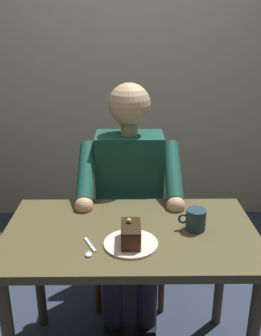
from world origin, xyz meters
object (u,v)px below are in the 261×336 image
Objects in this scene: coffee_cup at (196,219)px; dessert_spoon at (89,250)px; chair at (129,213)px; seated_person at (130,199)px; cake_slice at (132,234)px; dining_table at (130,250)px.

dessert_spoon is at bearing 20.11° from coffee_cup.
chair reaches higher than coffee_cup.
coffee_cup is at bearing 115.34° from chair.
coffee_cup is at bearing -159.89° from dessert_spoon.
seated_person reaches higher than cake_slice.
dessert_spoon reaches higher than dining_table.
dining_table is 7.78× the size of cake_slice.
dessert_spoon is (0.16, 0.58, 0.06)m from seated_person.
seated_person is at bearing -56.39° from coffee_cup.
coffee_cup is (-0.28, -0.01, 0.15)m from dining_table.
dining_table is 9.04× the size of coffee_cup.
cake_slice is 0.18m from dessert_spoon.
coffee_cup reaches higher than dining_table.
seated_person is 0.55m from cake_slice.
chair is at bearing -102.25° from dessert_spoon.
dessert_spoon is at bearing 74.34° from seated_person.
dining_table is 1.19× the size of chair.
cake_slice reaches higher than dessert_spoon.
seated_person reaches higher than dessert_spoon.
dining_table is 0.43m from seated_person.
coffee_cup is at bearing -177.97° from dining_table.
seated_person is 0.51m from coffee_cup.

